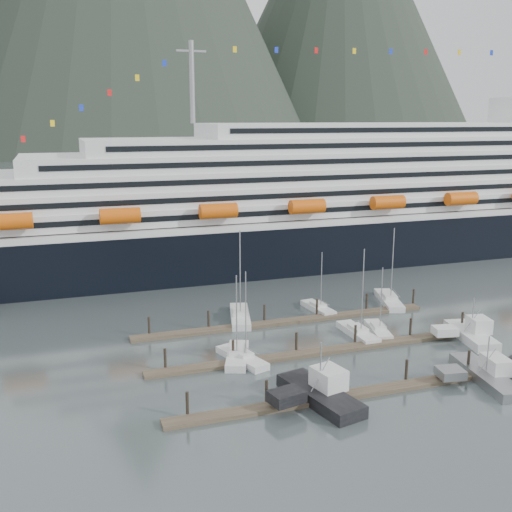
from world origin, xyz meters
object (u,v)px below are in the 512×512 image
object	(u,v)px
sailboat_h	(378,330)
sailboat_c	(358,333)
sailboat_b	(242,358)
trawler_b	(319,394)
cruise_ship	(365,204)
sailboat_f	(318,308)
trawler_e	(470,334)
sailboat_a	(237,356)
trawler_c	(485,375)
sailboat_e	(240,317)
sailboat_g	(389,301)

from	to	relation	value
sailboat_h	sailboat_c	bearing A→B (deg)	106.12
sailboat_b	trawler_b	distance (m)	14.71
cruise_ship	sailboat_f	world-z (taller)	cruise_ship
sailboat_c	trawler_e	distance (m)	16.14
sailboat_h	trawler_b	bearing A→B (deg)	148.41
sailboat_a	sailboat_h	bearing A→B (deg)	-62.62
trawler_c	trawler_e	size ratio (longest dim) A/B	1.15
sailboat_e	sailboat_h	size ratio (longest dim) A/B	1.42
sailboat_a	sailboat_h	size ratio (longest dim) A/B	1.15
sailboat_b	sailboat_f	world-z (taller)	sailboat_b
trawler_b	trawler_e	size ratio (longest dim) A/B	1.13
sailboat_e	sailboat_h	distance (m)	21.73
cruise_ship	sailboat_e	xyz separation A→B (m)	(-41.11, -34.95, -11.60)
cruise_ship	trawler_e	distance (m)	56.70
sailboat_g	trawler_b	size ratio (longest dim) A/B	1.11
cruise_ship	sailboat_h	xyz separation A→B (m)	(-23.36, -47.48, -11.65)
sailboat_c	sailboat_e	world-z (taller)	sailboat_e
sailboat_b	sailboat_f	xyz separation A→B (m)	(18.41, 16.06, -0.01)
sailboat_c	trawler_b	distance (m)	22.42
sailboat_g	trawler_b	world-z (taller)	sailboat_g
cruise_ship	sailboat_g	xyz separation A→B (m)	(-13.98, -34.95, -11.61)
trawler_e	sailboat_f	bearing A→B (deg)	49.41
sailboat_e	sailboat_g	xyz separation A→B (m)	(27.14, 0.00, -0.02)
sailboat_a	sailboat_g	size ratio (longest dim) A/B	0.88
sailboat_b	trawler_b	size ratio (longest dim) A/B	1.02
sailboat_b	sailboat_e	xyz separation A→B (m)	(4.75, 16.05, 0.04)
cruise_ship	sailboat_g	distance (m)	39.39
sailboat_b	trawler_c	size ratio (longest dim) A/B	1.00
sailboat_b	sailboat_f	bearing A→B (deg)	-66.69
sailboat_b	sailboat_f	size ratio (longest dim) A/B	1.21
sailboat_e	sailboat_h	xyz separation A→B (m)	(17.75, -12.53, -0.05)
cruise_ship	sailboat_f	bearing A→B (deg)	-128.15
sailboat_f	sailboat_g	size ratio (longest dim) A/B	0.76
sailboat_e	sailboat_h	bearing A→B (deg)	-110.49
sailboat_g	trawler_e	bearing A→B (deg)	-157.11
sailboat_b	sailboat_f	distance (m)	24.43
sailboat_e	sailboat_f	size ratio (longest dim) A/B	1.44
sailboat_f	sailboat_h	world-z (taller)	sailboat_h
cruise_ship	sailboat_a	size ratio (longest dim) A/B	17.09
sailboat_b	trawler_c	world-z (taller)	sailboat_b
sailboat_b	sailboat_c	world-z (taller)	sailboat_c
cruise_ship	sailboat_g	bearing A→B (deg)	-111.80
sailboat_e	cruise_ship	bearing A→B (deg)	-34.90
sailboat_e	trawler_b	world-z (taller)	sailboat_e
sailboat_c	sailboat_f	distance (m)	12.68
sailboat_e	trawler_e	distance (m)	34.81
trawler_b	trawler_e	xyz separation A→B (m)	(28.95, 10.67, -0.08)
sailboat_c	sailboat_h	world-z (taller)	sailboat_c
sailboat_e	trawler_b	xyz separation A→B (m)	(0.01, -29.96, 0.53)
sailboat_g	sailboat_h	xyz separation A→B (m)	(-9.39, -12.53, -0.04)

